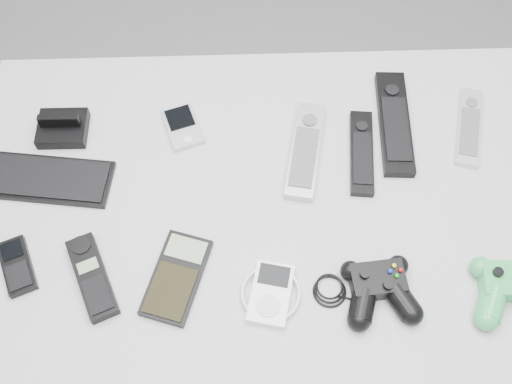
{
  "coord_description": "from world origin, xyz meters",
  "views": [
    {
      "loc": [
        0.03,
        -0.55,
        1.81
      ],
      "look_at": [
        0.05,
        -0.0,
        0.82
      ],
      "focal_mm": 42.0,
      "sensor_mm": 36.0,
      "label": 1
    }
  ],
  "objects_px": {
    "remote_silver_a": "(305,150)",
    "controller_green": "(511,289)",
    "cordless_handset": "(92,277)",
    "remote_black_b": "(394,122)",
    "mobile_phone": "(17,266)",
    "remote_silver_b": "(469,127)",
    "pda_keyboard": "(49,179)",
    "remote_black_a": "(362,152)",
    "controller_black": "(379,287)",
    "desk": "(278,222)",
    "mp3_player": "(271,293)",
    "calculator": "(177,277)",
    "pda": "(183,127)"
  },
  "relations": [
    {
      "from": "remote_silver_a",
      "to": "controller_green",
      "type": "relative_size",
      "value": 1.51
    },
    {
      "from": "controller_green",
      "to": "cordless_handset",
      "type": "bearing_deg",
      "value": -179.58
    },
    {
      "from": "remote_black_b",
      "to": "mobile_phone",
      "type": "xyz_separation_m",
      "value": [
        -0.72,
        -0.29,
        -0.0
      ]
    },
    {
      "from": "remote_silver_a",
      "to": "controller_green",
      "type": "height_order",
      "value": "controller_green"
    },
    {
      "from": "remote_silver_b",
      "to": "controller_green",
      "type": "xyz_separation_m",
      "value": [
        -0.0,
        -0.35,
        0.01
      ]
    },
    {
      "from": "remote_black_b",
      "to": "pda_keyboard",
      "type": "bearing_deg",
      "value": -167.82
    },
    {
      "from": "pda_keyboard",
      "to": "controller_green",
      "type": "distance_m",
      "value": 0.87
    },
    {
      "from": "pda_keyboard",
      "to": "remote_black_a",
      "type": "height_order",
      "value": "remote_black_a"
    },
    {
      "from": "remote_silver_b",
      "to": "controller_black",
      "type": "relative_size",
      "value": 0.85
    },
    {
      "from": "controller_black",
      "to": "desk",
      "type": "bearing_deg",
      "value": 127.85
    },
    {
      "from": "remote_black_a",
      "to": "remote_silver_b",
      "type": "xyz_separation_m",
      "value": [
        0.23,
        0.06,
        -0.0
      ]
    },
    {
      "from": "pda_keyboard",
      "to": "mobile_phone",
      "type": "bearing_deg",
      "value": -92.74
    },
    {
      "from": "remote_silver_a",
      "to": "desk",
      "type": "bearing_deg",
      "value": -104.96
    },
    {
      "from": "pda_keyboard",
      "to": "controller_black",
      "type": "height_order",
      "value": "controller_black"
    },
    {
      "from": "mobile_phone",
      "to": "controller_green",
      "type": "height_order",
      "value": "controller_green"
    },
    {
      "from": "mp3_player",
      "to": "controller_green",
      "type": "bearing_deg",
      "value": 11.49
    },
    {
      "from": "remote_silver_b",
      "to": "cordless_handset",
      "type": "bearing_deg",
      "value": -142.77
    },
    {
      "from": "remote_black_a",
      "to": "remote_silver_b",
      "type": "height_order",
      "value": "same"
    },
    {
      "from": "desk",
      "to": "remote_black_a",
      "type": "relative_size",
      "value": 6.14
    },
    {
      "from": "remote_silver_a",
      "to": "mobile_phone",
      "type": "bearing_deg",
      "value": -145.56
    },
    {
      "from": "remote_black_b",
      "to": "controller_black",
      "type": "distance_m",
      "value": 0.37
    },
    {
      "from": "desk",
      "to": "mp3_player",
      "type": "height_order",
      "value": "mp3_player"
    },
    {
      "from": "remote_black_a",
      "to": "calculator",
      "type": "xyz_separation_m",
      "value": [
        -0.36,
        -0.25,
        -0.0
      ]
    },
    {
      "from": "remote_silver_a",
      "to": "mobile_phone",
      "type": "distance_m",
      "value": 0.58
    },
    {
      "from": "pda",
      "to": "remote_black_a",
      "type": "height_order",
      "value": "remote_black_a"
    },
    {
      "from": "pda_keyboard",
      "to": "controller_black",
      "type": "xyz_separation_m",
      "value": [
        0.61,
        -0.25,
        0.02
      ]
    },
    {
      "from": "mobile_phone",
      "to": "pda_keyboard",
      "type": "bearing_deg",
      "value": 57.52
    },
    {
      "from": "mp3_player",
      "to": "controller_green",
      "type": "height_order",
      "value": "controller_green"
    },
    {
      "from": "pda",
      "to": "mp3_player",
      "type": "xyz_separation_m",
      "value": [
        0.16,
        -0.36,
        0.0
      ]
    },
    {
      "from": "mobile_phone",
      "to": "cordless_handset",
      "type": "xyz_separation_m",
      "value": [
        0.14,
        -0.03,
        0.0
      ]
    },
    {
      "from": "remote_black_a",
      "to": "controller_black",
      "type": "height_order",
      "value": "controller_black"
    },
    {
      "from": "remote_black_b",
      "to": "cordless_handset",
      "type": "distance_m",
      "value": 0.66
    },
    {
      "from": "remote_black_a",
      "to": "cordless_handset",
      "type": "relative_size",
      "value": 1.2
    },
    {
      "from": "remote_silver_a",
      "to": "mobile_phone",
      "type": "xyz_separation_m",
      "value": [
        -0.53,
        -0.23,
        -0.0
      ]
    },
    {
      "from": "controller_green",
      "to": "remote_silver_a",
      "type": "bearing_deg",
      "value": 141.98
    },
    {
      "from": "pda_keyboard",
      "to": "remote_silver_b",
      "type": "xyz_separation_m",
      "value": [
        0.84,
        0.1,
        0.0
      ]
    },
    {
      "from": "remote_black_a",
      "to": "pda",
      "type": "bearing_deg",
      "value": 174.08
    },
    {
      "from": "mobile_phone",
      "to": "cordless_handset",
      "type": "bearing_deg",
      "value": -32.92
    },
    {
      "from": "pda_keyboard",
      "to": "remote_black_a",
      "type": "distance_m",
      "value": 0.61
    },
    {
      "from": "pda",
      "to": "mobile_phone",
      "type": "height_order",
      "value": "mobile_phone"
    },
    {
      "from": "calculator",
      "to": "mp3_player",
      "type": "relative_size",
      "value": 1.46
    },
    {
      "from": "mobile_phone",
      "to": "remote_silver_b",
      "type": "bearing_deg",
      "value": -4.46
    },
    {
      "from": "desk",
      "to": "pda",
      "type": "relative_size",
      "value": 11.8
    },
    {
      "from": "pda_keyboard",
      "to": "desk",
      "type": "bearing_deg",
      "value": -1.19
    },
    {
      "from": "pda",
      "to": "mp3_player",
      "type": "bearing_deg",
      "value": -83.97
    },
    {
      "from": "remote_black_a",
      "to": "calculator",
      "type": "relative_size",
      "value": 1.17
    },
    {
      "from": "remote_black_b",
      "to": "cordless_handset",
      "type": "bearing_deg",
      "value": -148.41
    },
    {
      "from": "remote_silver_a",
      "to": "calculator",
      "type": "height_order",
      "value": "remote_silver_a"
    },
    {
      "from": "remote_silver_a",
      "to": "mp3_player",
      "type": "distance_m",
      "value": 0.31
    },
    {
      "from": "remote_silver_a",
      "to": "controller_black",
      "type": "xyz_separation_m",
      "value": [
        0.11,
        -0.29,
        0.01
      ]
    }
  ]
}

